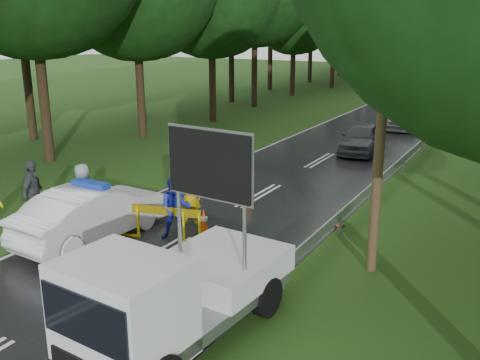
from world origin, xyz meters
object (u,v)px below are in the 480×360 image
Objects in this scene: queue_car_second at (405,116)px; queue_car_fourth at (445,86)px; queue_car_first at (361,138)px; queue_car_third at (433,102)px; officer at (190,196)px; barrier at (160,215)px; work_truck at (171,293)px; police_sedan at (93,213)px; civilian at (176,208)px.

queue_car_fourth is (-0.58, 18.09, 0.06)m from queue_car_second.
queue_car_third is (0.76, 14.15, 0.06)m from queue_car_first.
queue_car_fourth is at bearing 94.71° from queue_car_second.
officer is 12.20m from queue_car_first.
officer is at bearing 75.54° from barrier.
work_truck is 31.74m from queue_car_third.
officer reaches higher than police_sedan.
barrier is 27.80m from queue_car_third.
work_truck is 5.24m from barrier.
queue_car_third is at bearing 79.90° from queue_car_first.
officer is (-3.32, 5.48, -0.15)m from work_truck.
police_sedan is 1.90m from barrier.
queue_car_third is (2.37, 27.70, 0.01)m from barrier.
barrier is 21.43m from queue_car_second.
officer is 38.00m from queue_car_fourth.
queue_car_first is at bearing -89.45° from queue_car_second.
queue_car_third is at bearing -83.15° from queue_car_fourth.
queue_car_second is at bearing 97.64° from work_truck.
queue_car_second is (1.90, 19.88, -0.21)m from officer.
barrier is 13.64m from queue_car_first.
police_sedan reaches higher than queue_car_second.
queue_car_first is at bearing -114.43° from officer.
queue_car_second is at bearing 80.64° from queue_car_first.
police_sedan is 2.90m from officer.
civilian is at bearing -145.36° from police_sedan.
queue_car_second is 1.05× the size of queue_car_fourth.
work_truck reaches higher than queue_car_second.
barrier is 1.46m from officer.
barrier is at bearing -164.40° from civilian.
queue_car_second is at bearing 71.32° from barrier.
barrier is 39.45m from queue_car_fourth.
barrier is 1.30× the size of officer.
queue_car_fourth is at bearing 96.09° from queue_car_third.
work_truck reaches higher than queue_car_first.
police_sedan is at bearing 36.95° from officer.
officer is 0.44× the size of queue_car_first.
barrier is (-3.34, 4.02, -0.31)m from work_truck.
work_truck is at bearing 151.40° from police_sedan.
officer is at bearing -92.60° from queue_car_second.
police_sedan reaches higher than barrier.
work_truck reaches higher than queue_car_fourth.
queue_car_second is (-1.42, 25.36, -0.36)m from work_truck.
police_sedan is 22.52m from queue_car_second.
queue_car_second is 18.10m from queue_car_fourth.
officer is at bearing -94.00° from queue_car_third.
barrier is 0.51× the size of queue_car_fourth.
work_truck is 5.30m from civilian.
civilian is (1.99, 1.21, 0.12)m from police_sedan.
police_sedan is 14.80m from queue_car_first.
barrier is 1.31× the size of civilian.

